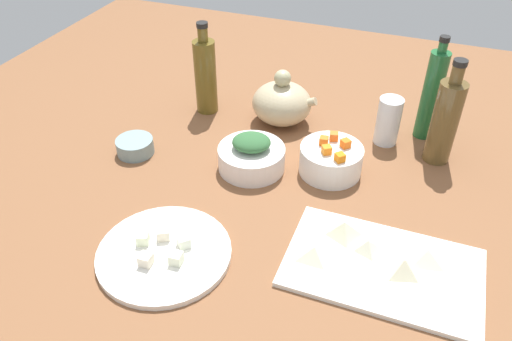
{
  "coord_description": "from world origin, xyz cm",
  "views": [
    {
      "loc": [
        29.32,
        -77.6,
        71.73
      ],
      "look_at": [
        0.0,
        0.0,
        8.0
      ],
      "focal_mm": 35.31,
      "sensor_mm": 36.0,
      "label": 1
    }
  ],
  "objects_px": {
    "bowl_small_side": "(135,146)",
    "drinking_glass_0": "(388,121)",
    "teapot": "(282,103)",
    "bottle_2": "(205,75)",
    "bowl_carrots": "(331,160)",
    "plate_tofu": "(164,253)",
    "bottle_0": "(445,120)",
    "bowl_greens": "(252,158)",
    "cutting_board": "(383,268)",
    "bottle_1": "(432,94)"
  },
  "relations": [
    {
      "from": "cutting_board",
      "to": "bottle_0",
      "type": "height_order",
      "value": "bottle_0"
    },
    {
      "from": "bowl_greens",
      "to": "bottle_1",
      "type": "relative_size",
      "value": 0.59
    },
    {
      "from": "cutting_board",
      "to": "teapot",
      "type": "xyz_separation_m",
      "value": [
        -0.33,
        0.41,
        0.05
      ]
    },
    {
      "from": "plate_tofu",
      "to": "bowl_greens",
      "type": "relative_size",
      "value": 1.65
    },
    {
      "from": "bowl_carrots",
      "to": "bottle_0",
      "type": "relative_size",
      "value": 0.56
    },
    {
      "from": "bowl_carrots",
      "to": "drinking_glass_0",
      "type": "distance_m",
      "value": 0.19
    },
    {
      "from": "drinking_glass_0",
      "to": "teapot",
      "type": "bearing_deg",
      "value": -179.6
    },
    {
      "from": "teapot",
      "to": "drinking_glass_0",
      "type": "distance_m",
      "value": 0.26
    },
    {
      "from": "teapot",
      "to": "bottle_2",
      "type": "bearing_deg",
      "value": -176.39
    },
    {
      "from": "cutting_board",
      "to": "plate_tofu",
      "type": "distance_m",
      "value": 0.4
    },
    {
      "from": "bowl_greens",
      "to": "drinking_glass_0",
      "type": "xyz_separation_m",
      "value": [
        0.26,
        0.21,
        0.03
      ]
    },
    {
      "from": "plate_tofu",
      "to": "drinking_glass_0",
      "type": "height_order",
      "value": "drinking_glass_0"
    },
    {
      "from": "bottle_0",
      "to": "drinking_glass_0",
      "type": "xyz_separation_m",
      "value": [
        -0.12,
        0.03,
        -0.05
      ]
    },
    {
      "from": "bowl_small_side",
      "to": "drinking_glass_0",
      "type": "bearing_deg",
      "value": 25.19
    },
    {
      "from": "cutting_board",
      "to": "drinking_glass_0",
      "type": "height_order",
      "value": "drinking_glass_0"
    },
    {
      "from": "bowl_carrots",
      "to": "teapot",
      "type": "relative_size",
      "value": 0.84
    },
    {
      "from": "bottle_0",
      "to": "bottle_2",
      "type": "distance_m",
      "value": 0.59
    },
    {
      "from": "teapot",
      "to": "bottle_2",
      "type": "xyz_separation_m",
      "value": [
        -0.2,
        -0.01,
        0.05
      ]
    },
    {
      "from": "plate_tofu",
      "to": "bowl_small_side",
      "type": "height_order",
      "value": "bowl_small_side"
    },
    {
      "from": "bowl_carrots",
      "to": "bottle_0",
      "type": "height_order",
      "value": "bottle_0"
    },
    {
      "from": "bowl_greens",
      "to": "bottle_2",
      "type": "relative_size",
      "value": 0.62
    },
    {
      "from": "plate_tofu",
      "to": "bottle_1",
      "type": "distance_m",
      "value": 0.71
    },
    {
      "from": "bottle_0",
      "to": "bottle_2",
      "type": "bearing_deg",
      "value": 178.56
    },
    {
      "from": "teapot",
      "to": "bowl_carrots",
      "type": "bearing_deg",
      "value": -43.96
    },
    {
      "from": "bowl_greens",
      "to": "bowl_carrots",
      "type": "relative_size",
      "value": 1.08
    },
    {
      "from": "cutting_board",
      "to": "bottle_2",
      "type": "bearing_deg",
      "value": 143.12
    },
    {
      "from": "cutting_board",
      "to": "bowl_carrots",
      "type": "bearing_deg",
      "value": 122.63
    },
    {
      "from": "bottle_0",
      "to": "bowl_small_side",
      "type": "bearing_deg",
      "value": -161.23
    },
    {
      "from": "teapot",
      "to": "bottle_2",
      "type": "relative_size",
      "value": 0.69
    },
    {
      "from": "bowl_greens",
      "to": "bowl_carrots",
      "type": "xyz_separation_m",
      "value": [
        0.17,
        0.05,
        0.01
      ]
    },
    {
      "from": "cutting_board",
      "to": "bottle_0",
      "type": "xyz_separation_m",
      "value": [
        0.06,
        0.38,
        0.1
      ]
    },
    {
      "from": "cutting_board",
      "to": "bottle_1",
      "type": "distance_m",
      "value": 0.49
    },
    {
      "from": "bowl_greens",
      "to": "teapot",
      "type": "height_order",
      "value": "teapot"
    },
    {
      "from": "plate_tofu",
      "to": "bowl_small_side",
      "type": "bearing_deg",
      "value": 129.97
    },
    {
      "from": "bowl_greens",
      "to": "teapot",
      "type": "xyz_separation_m",
      "value": [
        0.0,
        0.21,
        0.03
      ]
    },
    {
      "from": "bowl_small_side",
      "to": "bottle_2",
      "type": "relative_size",
      "value": 0.36
    },
    {
      "from": "bowl_greens",
      "to": "bowl_carrots",
      "type": "bearing_deg",
      "value": 16.02
    },
    {
      "from": "bottle_2",
      "to": "drinking_glass_0",
      "type": "distance_m",
      "value": 0.47
    },
    {
      "from": "cutting_board",
      "to": "teapot",
      "type": "distance_m",
      "value": 0.53
    },
    {
      "from": "teapot",
      "to": "bottle_1",
      "type": "distance_m",
      "value": 0.36
    },
    {
      "from": "bottle_0",
      "to": "bottle_2",
      "type": "xyz_separation_m",
      "value": [
        -0.59,
        0.01,
        -0.0
      ]
    },
    {
      "from": "teapot",
      "to": "plate_tofu",
      "type": "bearing_deg",
      "value": -95.96
    },
    {
      "from": "plate_tofu",
      "to": "bottle_2",
      "type": "xyz_separation_m",
      "value": [
        -0.15,
        0.5,
        0.1
      ]
    },
    {
      "from": "plate_tofu",
      "to": "bottle_0",
      "type": "bearing_deg",
      "value": 48.17
    },
    {
      "from": "bowl_carrots",
      "to": "bottle_0",
      "type": "xyz_separation_m",
      "value": [
        0.22,
        0.13,
        0.07
      ]
    },
    {
      "from": "bowl_small_side",
      "to": "bowl_carrots",
      "type": "bearing_deg",
      "value": 11.48
    },
    {
      "from": "bowl_small_side",
      "to": "bottle_0",
      "type": "bearing_deg",
      "value": 18.77
    },
    {
      "from": "bowl_small_side",
      "to": "bowl_greens",
      "type": "bearing_deg",
      "value": 8.63
    },
    {
      "from": "cutting_board",
      "to": "bowl_greens",
      "type": "distance_m",
      "value": 0.38
    },
    {
      "from": "bottle_0",
      "to": "drinking_glass_0",
      "type": "distance_m",
      "value": 0.13
    }
  ]
}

